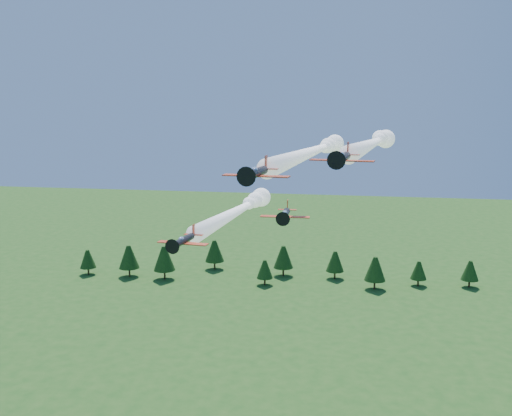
% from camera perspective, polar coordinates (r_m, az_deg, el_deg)
% --- Properties ---
extents(plane_lead, '(12.33, 62.28, 3.70)m').
position_cam_1_polar(plane_lead, '(98.55, 5.80, 5.70)').
color(plane_lead, black).
rests_on(plane_lead, ground).
extents(plane_left, '(9.68, 43.29, 3.70)m').
position_cam_1_polar(plane_left, '(100.41, -1.67, -0.18)').
color(plane_left, black).
rests_on(plane_left, ground).
extents(plane_right, '(12.92, 52.87, 3.70)m').
position_cam_1_polar(plane_right, '(100.68, 11.58, 6.35)').
color(plane_right, black).
rests_on(plane_right, ground).
extents(plane_slot, '(7.16, 7.80, 2.53)m').
position_cam_1_polar(plane_slot, '(82.78, 2.94, -0.62)').
color(plane_slot, black).
rests_on(plane_slot, ground).
extents(treeline, '(173.57, 21.73, 11.95)m').
position_cam_1_polar(treeline, '(189.91, 5.11, -5.33)').
color(treeline, '#382314').
rests_on(treeline, ground).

